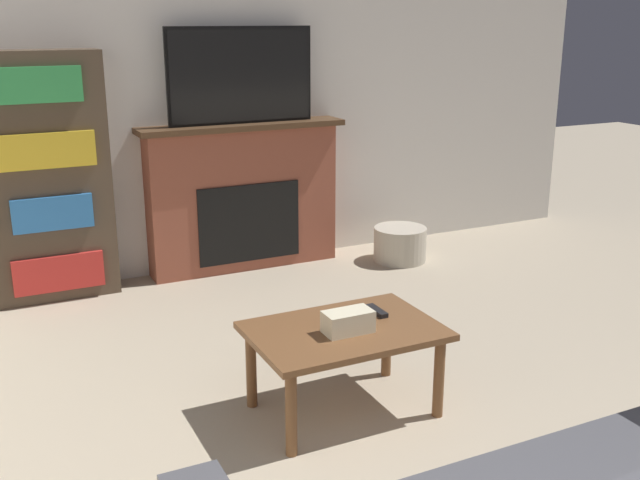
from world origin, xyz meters
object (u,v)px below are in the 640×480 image
Objects in this scene: tv at (241,76)px; coffee_table at (344,340)px; storage_basket at (400,244)px; fireplace at (244,196)px; bookshelf at (47,179)px.

tv is 1.22× the size of coffee_table.
tv is 2.65× the size of storage_basket.
tv is 2.42m from coffee_table.
fireplace is at bearing 90.00° from tv.
coffee_table is 2.42m from bookshelf.
coffee_table is at bearing -98.68° from tv.
tv reaches higher than bookshelf.
tv is at bearing 81.32° from coffee_table.
coffee_table is 0.54× the size of bookshelf.
storage_basket is at bearing 51.72° from coffee_table.
fireplace is 0.94× the size of bookshelf.
bookshelf is 4.01× the size of storage_basket.
storage_basket is at bearing -17.86° from tv.
tv is at bearing 162.14° from storage_basket.
fireplace reaches higher than coffee_table.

